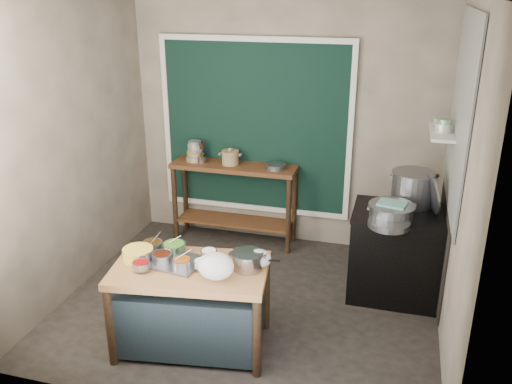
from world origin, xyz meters
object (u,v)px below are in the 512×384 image
(condiment_tray, at_px, (172,261))
(saucepan, at_px, (248,261))
(ceramic_crock, at_px, (230,158))
(yellow_basin, at_px, (138,254))
(utensil_cup, at_px, (202,159))
(stove_block, at_px, (398,255))
(prep_table, at_px, (192,307))
(back_counter, at_px, (234,203))
(stock_pot, at_px, (413,188))
(steamer, at_px, (391,212))

(condiment_tray, bearing_deg, saucepan, 6.34)
(condiment_tray, xyz_separation_m, ceramic_crock, (-0.15, 2.01, 0.26))
(yellow_basin, relative_size, utensil_cup, 1.92)
(stove_block, height_order, saucepan, saucepan)
(condiment_tray, height_order, saucepan, saucepan)
(prep_table, xyz_separation_m, stove_block, (1.63, 1.30, 0.05))
(yellow_basin, bearing_deg, back_counter, 84.57)
(back_counter, relative_size, stock_pot, 3.40)
(stove_block, relative_size, steamer, 2.10)
(back_counter, distance_m, utensil_cup, 0.64)
(stove_block, height_order, yellow_basin, stove_block)
(yellow_basin, relative_size, steamer, 0.59)
(saucepan, distance_m, utensil_cup, 2.23)
(stock_pot, bearing_deg, ceramic_crock, 165.41)
(prep_table, relative_size, condiment_tray, 2.56)
(steamer, bearing_deg, saucepan, -136.53)
(back_counter, bearing_deg, stove_block, -21.02)
(prep_table, xyz_separation_m, condiment_tray, (-0.16, 0.03, 0.39))
(condiment_tray, bearing_deg, utensil_cup, 103.78)
(yellow_basin, height_order, steamer, steamer)
(condiment_tray, relative_size, steamer, 1.14)
(saucepan, height_order, steamer, steamer)
(ceramic_crock, relative_size, stock_pot, 0.49)
(yellow_basin, bearing_deg, stove_block, 31.58)
(yellow_basin, xyz_separation_m, utensil_cup, (-0.19, 2.01, 0.19))
(prep_table, xyz_separation_m, yellow_basin, (-0.46, 0.01, 0.42))
(back_counter, height_order, stock_pot, stock_pot)
(condiment_tray, relative_size, stock_pot, 1.15)
(condiment_tray, xyz_separation_m, saucepan, (0.62, 0.07, 0.06))
(saucepan, xyz_separation_m, ceramic_crock, (-0.77, 1.94, 0.20))
(yellow_basin, height_order, stock_pot, stock_pot)
(stove_block, bearing_deg, prep_table, -141.44)
(yellow_basin, distance_m, steamer, 2.28)
(back_counter, relative_size, condiment_tray, 2.97)
(saucepan, bearing_deg, steamer, 35.78)
(stove_block, bearing_deg, yellow_basin, -148.42)
(ceramic_crock, height_order, stock_pot, stock_pot)
(stove_block, relative_size, ceramic_crock, 4.32)
(condiment_tray, bearing_deg, back_counter, 92.99)
(ceramic_crock, bearing_deg, saucepan, -68.34)
(utensil_cup, height_order, ceramic_crock, ceramic_crock)
(yellow_basin, bearing_deg, ceramic_crock, 85.76)
(stove_block, bearing_deg, ceramic_crock, 159.22)
(prep_table, xyz_separation_m, stock_pot, (1.70, 1.51, 0.67))
(yellow_basin, relative_size, stock_pot, 0.59)
(back_counter, height_order, stove_block, back_counter)
(utensil_cup, relative_size, ceramic_crock, 0.63)
(condiment_tray, relative_size, ceramic_crock, 2.35)
(condiment_tray, bearing_deg, stock_pot, 38.47)
(yellow_basin, xyz_separation_m, stock_pot, (2.16, 1.50, 0.25))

